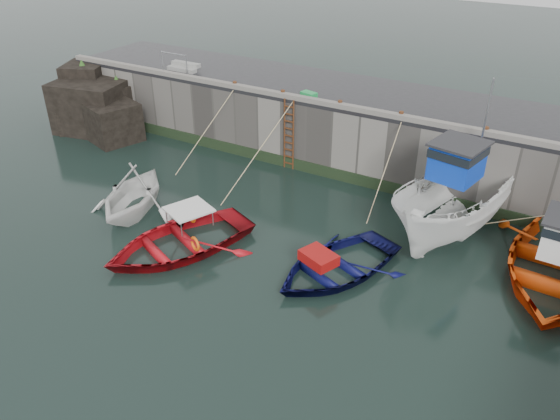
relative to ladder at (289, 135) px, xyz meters
The scene contains 21 objects.
ground 10.24m from the ladder, 78.60° to the right, with size 120.00×120.00×0.00m, color black.
quay_back 3.27m from the ladder, 52.28° to the left, with size 30.00×5.00×3.00m, color slate.
road_back 3.59m from the ladder, 52.28° to the left, with size 30.00×5.00×0.16m, color black.
kerb_back 2.62m from the ladder, ahead, with size 30.00×0.30×0.20m, color slate.
algae_back 2.41m from the ladder, ahead, with size 30.00×0.08×0.50m, color black.
rock_outcrop 10.95m from the ladder, behind, with size 5.85×4.24×3.41m.
ladder is the anchor object (origin of this frame).
boat_near_white 7.35m from the ladder, 116.89° to the right, with size 3.63×4.20×2.22m, color silver.
boat_near_white_rope 4.09m from the ladder, 149.56° to the right, with size 0.04×4.76×3.10m, color tan, non-canonical shape.
boat_near_blue 7.71m from the ladder, 90.70° to the right, with size 3.84×5.37×1.11m, color #B40F17.
boat_near_blue_rope 2.95m from the ladder, 92.13° to the right, with size 0.04×5.75×3.10m, color tan, non-canonical shape.
boat_near_navy 8.07m from the ladder, 49.07° to the right, with size 3.41×4.78×0.99m, color #0A0C3F.
boat_near_navy_rope 5.68m from the ladder, 18.12° to the right, with size 0.04×4.41×3.10m, color tan, non-canonical shape.
boat_far_white 8.00m from the ladder, 12.57° to the right, with size 4.12×7.63×5.79m.
fish_crate 1.92m from the ladder, 49.97° to the left, with size 0.67×0.39×0.26m, color green.
railing 7.10m from the ladder, 168.83° to the left, with size 1.60×1.05×1.00m.
bollard_a 3.47m from the ladder, behind, with size 0.18×0.18×0.28m, color #3F1E0F.
bollard_b 1.81m from the ladder, 146.14° to the left, with size 0.18×0.18×0.28m, color #3F1E0F.
bollard_c 2.81m from the ladder, ahead, with size 0.18×0.18×0.28m, color #3F1E0F.
bollard_d 5.11m from the ladder, ahead, with size 0.18×0.18×0.28m, color #3F1E0F.
bollard_e 8.19m from the ladder, ahead, with size 0.18×0.18×0.28m, color #3F1E0F.
Camera 1 is at (8.93, -9.48, 10.65)m, focal length 35.00 mm.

